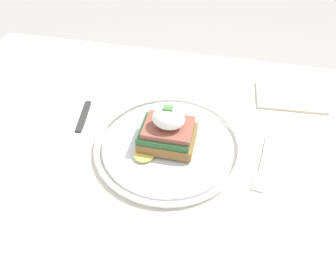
{
  "coord_description": "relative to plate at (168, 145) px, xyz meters",
  "views": [
    {
      "loc": [
        -0.07,
        0.43,
        1.2
      ],
      "look_at": [
        0.03,
        0.02,
        0.78
      ],
      "focal_mm": 35.0,
      "sensor_mm": 36.0,
      "label": 1
    }
  ],
  "objects": [
    {
      "name": "dining_table",
      "position": [
        -0.03,
        -0.02,
        -0.13
      ],
      "size": [
        1.14,
        0.66,
        0.75
      ],
      "color": "beige",
      "rests_on": "ground_plane"
    },
    {
      "name": "plate",
      "position": [
        0.0,
        0.0,
        0.0
      ],
      "size": [
        0.28,
        0.28,
        0.02
      ],
      "color": "silver",
      "rests_on": "dining_table"
    },
    {
      "name": "sandwich",
      "position": [
        0.0,
        0.0,
        0.04
      ],
      "size": [
        0.1,
        0.1,
        0.08
      ],
      "color": "olive",
      "rests_on": "plate"
    },
    {
      "name": "fork",
      "position": [
        -0.18,
        0.01,
        -0.01
      ],
      "size": [
        0.03,
        0.14,
        0.0
      ],
      "color": "silver",
      "rests_on": "dining_table"
    },
    {
      "name": "knife",
      "position": [
        0.18,
        -0.01,
        -0.01
      ],
      "size": [
        0.05,
        0.19,
        0.01
      ],
      "color": "#2D2D2D",
      "rests_on": "dining_table"
    },
    {
      "name": "napkin",
      "position": [
        -0.24,
        -0.21,
        -0.0
      ],
      "size": [
        0.15,
        0.11,
        0.01
      ],
      "primitive_type": "cube",
      "rotation": [
        0.0,
        0.0,
        0.06
      ],
      "color": "beige",
      "rests_on": "dining_table"
    }
  ]
}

